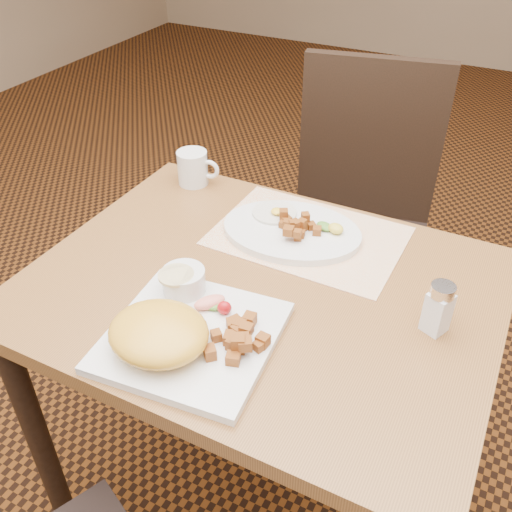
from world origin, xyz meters
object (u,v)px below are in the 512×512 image
Objects in this scene: coffee_mug at (194,168)px; plate_square at (192,337)px; table at (260,325)px; salt_shaker at (439,308)px; chair_far at (359,211)px; plate_oval at (292,231)px.

plate_square is at bearing -58.52° from coffee_mug.
table is 0.37m from salt_shaker.
chair_far is 0.90m from plate_square.
chair_far is 3.19× the size of plate_oval.
plate_oval is at bearing 155.57° from salt_shaker.
plate_oval is 2.83× the size of coffee_mug.
salt_shaker reaches higher than plate_square.
coffee_mug is at bearing 39.38° from chair_far.
coffee_mug reaches higher than plate_oval.
table is at bearing -85.38° from plate_oval.
plate_oval is at bearing 94.62° from table.
table is 0.93× the size of chair_far.
salt_shaker is at bearing 30.57° from plate_square.
salt_shaker is (0.37, 0.22, 0.04)m from plate_square.
coffee_mug is at bearing 161.81° from plate_oval.
plate_square reaches higher than table.
chair_far is 9.03× the size of coffee_mug.
table is 2.96× the size of plate_oval.
chair_far reaches higher than plate_oval.
table is 0.46m from coffee_mug.
plate_oval reaches higher than table.
plate_square is (-0.04, -0.19, 0.12)m from table.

